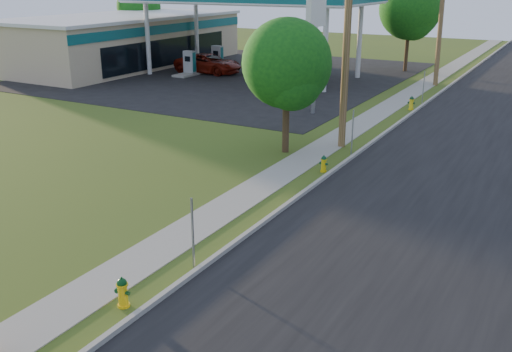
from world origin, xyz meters
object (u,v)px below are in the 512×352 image
Objects in this scene: utility_pole_mid at (347,36)px; tree_verge at (288,68)px; fuel_pump_se at (315,68)px; price_pylon at (316,15)px; fuel_pump_nw at (190,66)px; fuel_pump_ne at (292,75)px; hydrant_mid at (324,164)px; utility_pole_far at (441,16)px; car_silver at (296,69)px; hydrant_near at (123,292)px; hydrant_far at (411,103)px; car_red at (208,63)px; tree_back at (139,9)px; tree_lot at (411,11)px; fuel_pump_sw at (218,60)px.

utility_pole_mid is 2.99m from tree_verge.
price_pylon is (5.00, -11.50, 4.71)m from fuel_pump_se.
fuel_pump_nw is 1.00× the size of fuel_pump_ne.
utility_pole_mid is 5.99m from hydrant_mid.
fuel_pump_ne is 4.63× the size of hydrant_mid.
utility_pole_far is 2.15× the size of car_silver.
fuel_pump_se is 33.53m from hydrant_near.
car_silver reaches higher than hydrant_mid.
car_red reaches higher than hydrant_far.
price_pylon reaches higher than fuel_pump_ne.
tree_verge reaches higher than fuel_pump_nw.
utility_pole_far is at bearing 91.87° from hydrant_mid.
hydrant_far reaches higher than hydrant_near.
car_silver is at bearing -83.87° from car_red.
tree_verge is 13.70m from hydrant_near.
utility_pole_far is at bearing 72.67° from price_pylon.
price_pylon reaches higher than tree_verge.
car_silver is (7.42, 0.91, -0.02)m from car_red.
tree_back is at bearing 147.64° from price_pylon.
tree_lot is 9.12× the size of hydrant_far.
car_red is at bearing -168.74° from utility_pole_far.
tree_back is at bearing 140.21° from hydrant_mid.
fuel_pump_nw reaches higher than hydrant_near.
car_silver is at bearing -18.73° from tree_back.
tree_verge is at bearing -164.71° from car_silver.
tree_lot reaches higher than fuel_pump_nw.
fuel_pump_ne is at bearing -90.00° from fuel_pump_se.
fuel_pump_sw is 25.18m from tree_verge.
tree_back is (-13.13, 5.69, 3.60)m from fuel_pump_sw.
fuel_pump_nw is at bearing 97.79° from car_silver.
tree_back is at bearing 58.78° from car_red.
tree_back is (-22.13, 5.69, 3.60)m from fuel_pump_se.
fuel_pump_sw is at bearing 140.60° from price_pylon.
hydrant_near is (9.41, -28.18, -0.34)m from fuel_pump_ne.
tree_verge is at bearing 99.87° from hydrant_near.
fuel_pump_ne is 4.00m from fuel_pump_se.
car_red is (0.71, 1.58, 0.05)m from fuel_pump_nw.
utility_pole_far is 1.39× the size of price_pylon.
fuel_pump_sw is (-17.90, -1.00, -4.08)m from utility_pole_far.
tree_lot reaches higher than tree_verge.
utility_pole_far is 31.39m from tree_back.
utility_pole_mid is at bearing 91.93° from hydrant_near.
fuel_pump_se is at bearing 106.31° from hydrant_near.
tree_verge reaches higher than fuel_pump_sw.
price_pylon is at bearing 125.34° from utility_pole_mid.
tree_verge reaches higher than hydrant_near.
hydrant_near is 34.62m from car_red.
hydrant_far is 0.15× the size of car_red.
fuel_pump_nw is 0.47× the size of price_pylon.
utility_pole_far reaches higher than hydrant_far.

